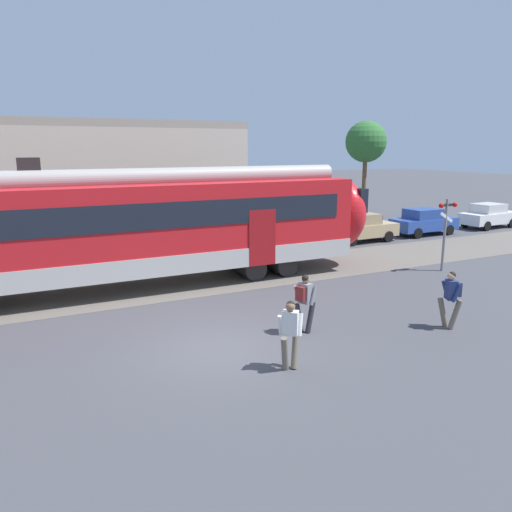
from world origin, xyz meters
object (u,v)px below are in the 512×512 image
parked_car_tan (361,227)px  parked_car_blue (424,222)px  parked_car_white (489,215)px  pedestrian_grey (304,299)px  crossing_signal (446,223)px  pedestrian_white (290,329)px  pedestrian_navy (451,295)px

parked_car_tan → parked_car_blue: same height
parked_car_blue → parked_car_white: same height
pedestrian_grey → parked_car_tan: 14.29m
pedestrian_grey → crossing_signal: (8.93, 3.45, 1.02)m
parked_car_tan → parked_car_blue: bearing=1.3°
parked_car_tan → parked_car_blue: (4.67, 0.10, 0.00)m
pedestrian_white → pedestrian_grey: same height
parked_car_tan → parked_car_white: bearing=1.3°
pedestrian_navy → parked_car_tan: size_ratio=0.41×
pedestrian_navy → parked_car_white: size_ratio=0.41×
parked_car_white → crossing_signal: size_ratio=1.36×
pedestrian_white → pedestrian_navy: size_ratio=1.00×
pedestrian_white → parked_car_white: pedestrian_white is taller
crossing_signal → parked_car_tan: bearing=81.1°
pedestrian_white → crossing_signal: 11.75m
pedestrian_navy → parked_car_white: (16.42, 11.99, -0.21)m
pedestrian_grey → pedestrian_navy: bearing=-21.6°
pedestrian_white → pedestrian_grey: (1.52, 1.83, 0.00)m
pedestrian_grey → parked_car_blue: pedestrian_grey is taller
pedestrian_white → parked_car_tan: pedestrian_white is taller
parked_car_blue → crossing_signal: size_ratio=1.34×
pedestrian_white → parked_car_blue: pedestrian_white is taller
pedestrian_grey → parked_car_blue: (14.66, 10.32, -0.21)m
parked_car_blue → parked_car_white: 5.67m
parked_car_white → parked_car_tan: bearing=-178.7°
pedestrian_navy → parked_car_blue: pedestrian_navy is taller
pedestrian_grey → parked_car_tan: (9.98, 10.22, -0.21)m
pedestrian_white → crossing_signal: size_ratio=0.56×
pedestrian_white → crossing_signal: crossing_signal is taller
parked_car_tan → crossing_signal: (-1.06, -6.76, 1.23)m
pedestrian_navy → pedestrian_grey: bearing=158.4°
parked_car_tan → parked_car_white: (10.34, 0.23, 0.00)m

